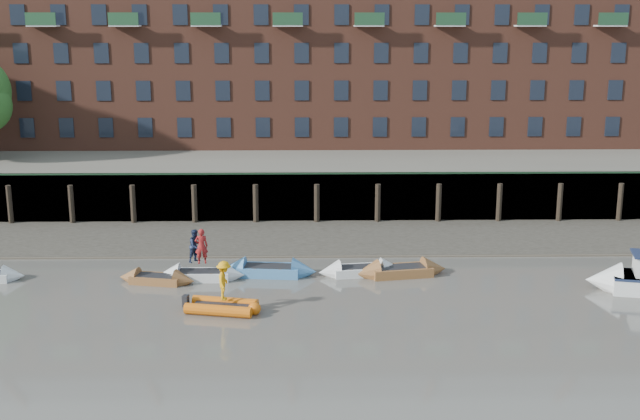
{
  "coord_description": "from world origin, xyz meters",
  "views": [
    {
      "loc": [
        1.31,
        -29.36,
        13.04
      ],
      "look_at": [
        2.04,
        12.0,
        3.2
      ],
      "focal_mm": 45.0,
      "sensor_mm": 36.0,
      "label": 1
    }
  ],
  "objects_px": {
    "rowboat_2": "(157,279)",
    "person_rower_b": "(196,246)",
    "rowboat_5": "(361,270)",
    "rowboat_4": "(269,270)",
    "rib_tender": "(225,307)",
    "person_rower_a": "(201,246)",
    "rowboat_6": "(401,271)",
    "rowboat_3": "(201,275)",
    "person_rib_crew": "(224,281)"
  },
  "relations": [
    {
      "from": "rowboat_5",
      "to": "person_rib_crew",
      "type": "relative_size",
      "value": 2.52
    },
    {
      "from": "person_rower_a",
      "to": "rowboat_5",
      "type": "bearing_deg",
      "value": 174.34
    },
    {
      "from": "rowboat_2",
      "to": "rowboat_4",
      "type": "relative_size",
      "value": 0.81
    },
    {
      "from": "rowboat_2",
      "to": "rib_tender",
      "type": "distance_m",
      "value": 5.73
    },
    {
      "from": "rowboat_6",
      "to": "person_rib_crew",
      "type": "height_order",
      "value": "person_rib_crew"
    },
    {
      "from": "person_rower_b",
      "to": "rowboat_5",
      "type": "bearing_deg",
      "value": -45.76
    },
    {
      "from": "rowboat_4",
      "to": "rib_tender",
      "type": "relative_size",
      "value": 1.46
    },
    {
      "from": "person_rower_a",
      "to": "person_rib_crew",
      "type": "relative_size",
      "value": 1.01
    },
    {
      "from": "rowboat_4",
      "to": "person_rower_a",
      "type": "bearing_deg",
      "value": -162.39
    },
    {
      "from": "rowboat_2",
      "to": "rowboat_6",
      "type": "relative_size",
      "value": 0.82
    },
    {
      "from": "rowboat_3",
      "to": "person_rower_a",
      "type": "distance_m",
      "value": 1.57
    },
    {
      "from": "rowboat_3",
      "to": "rib_tender",
      "type": "relative_size",
      "value": 1.28
    },
    {
      "from": "rib_tender",
      "to": "rowboat_2",
      "type": "bearing_deg",
      "value": 144.48
    },
    {
      "from": "rowboat_6",
      "to": "person_rower_a",
      "type": "height_order",
      "value": "person_rower_a"
    },
    {
      "from": "rowboat_5",
      "to": "person_rower_a",
      "type": "relative_size",
      "value": 2.5
    },
    {
      "from": "person_rower_a",
      "to": "rowboat_3",
      "type": "bearing_deg",
      "value": -45.1
    },
    {
      "from": "rowboat_2",
      "to": "rowboat_6",
      "type": "xyz_separation_m",
      "value": [
        12.56,
        0.97,
        0.05
      ]
    },
    {
      "from": "person_rower_a",
      "to": "person_rower_b",
      "type": "bearing_deg",
      "value": -48.05
    },
    {
      "from": "rowboat_6",
      "to": "person_rib_crew",
      "type": "relative_size",
      "value": 2.78
    },
    {
      "from": "rowboat_6",
      "to": "person_rower_b",
      "type": "relative_size",
      "value": 2.94
    },
    {
      "from": "person_rower_b",
      "to": "rowboat_2",
      "type": "bearing_deg",
      "value": 151.88
    },
    {
      "from": "rowboat_4",
      "to": "rowboat_6",
      "type": "bearing_deg",
      "value": 4.25
    },
    {
      "from": "rowboat_3",
      "to": "rowboat_5",
      "type": "relative_size",
      "value": 0.98
    },
    {
      "from": "rowboat_2",
      "to": "rowboat_5",
      "type": "bearing_deg",
      "value": 17.74
    },
    {
      "from": "person_rib_crew",
      "to": "rib_tender",
      "type": "bearing_deg",
      "value": -177.12
    },
    {
      "from": "rowboat_6",
      "to": "rib_tender",
      "type": "height_order",
      "value": "rowboat_6"
    },
    {
      "from": "person_rower_b",
      "to": "rowboat_6",
      "type": "bearing_deg",
      "value": -47.4
    },
    {
      "from": "rib_tender",
      "to": "person_rower_b",
      "type": "relative_size",
      "value": 2.03
    },
    {
      "from": "person_rower_a",
      "to": "person_rib_crew",
      "type": "xyz_separation_m",
      "value": [
        1.6,
        -4.58,
        -0.33
      ]
    },
    {
      "from": "rowboat_3",
      "to": "person_rower_b",
      "type": "height_order",
      "value": "person_rower_b"
    },
    {
      "from": "rowboat_5",
      "to": "rib_tender",
      "type": "relative_size",
      "value": 1.31
    },
    {
      "from": "person_rower_b",
      "to": "person_rib_crew",
      "type": "bearing_deg",
      "value": -117.0
    },
    {
      "from": "rowboat_6",
      "to": "person_rower_a",
      "type": "xyz_separation_m",
      "value": [
        -10.3,
        -0.5,
        1.54
      ]
    },
    {
      "from": "rowboat_4",
      "to": "rowboat_5",
      "type": "distance_m",
      "value": 4.82
    },
    {
      "from": "rowboat_5",
      "to": "person_rower_a",
      "type": "xyz_separation_m",
      "value": [
        -8.2,
        -0.69,
        1.57
      ]
    },
    {
      "from": "rowboat_2",
      "to": "rowboat_3",
      "type": "height_order",
      "value": "rowboat_3"
    },
    {
      "from": "rowboat_6",
      "to": "rowboat_4",
      "type": "bearing_deg",
      "value": 168.07
    },
    {
      "from": "rowboat_6",
      "to": "person_rower_a",
      "type": "bearing_deg",
      "value": 172.51
    },
    {
      "from": "rowboat_5",
      "to": "person_rower_b",
      "type": "relative_size",
      "value": 2.66
    },
    {
      "from": "person_rower_b",
      "to": "rowboat_3",
      "type": "bearing_deg",
      "value": -87.09
    },
    {
      "from": "person_rower_b",
      "to": "person_rower_a",
      "type": "bearing_deg",
      "value": -86.29
    },
    {
      "from": "rowboat_4",
      "to": "rib_tender",
      "type": "distance_m",
      "value": 5.69
    },
    {
      "from": "rowboat_5",
      "to": "rowboat_4",
      "type": "bearing_deg",
      "value": 171.52
    },
    {
      "from": "rowboat_5",
      "to": "rib_tender",
      "type": "distance_m",
      "value": 8.52
    },
    {
      "from": "rowboat_3",
      "to": "rowboat_6",
      "type": "distance_m",
      "value": 10.38
    },
    {
      "from": "rib_tender",
      "to": "person_rower_b",
      "type": "distance_m",
      "value": 5.52
    },
    {
      "from": "rowboat_3",
      "to": "rowboat_6",
      "type": "relative_size",
      "value": 0.89
    },
    {
      "from": "rowboat_5",
      "to": "person_rower_a",
      "type": "distance_m",
      "value": 8.37
    },
    {
      "from": "rowboat_2",
      "to": "person_rower_b",
      "type": "bearing_deg",
      "value": 31.97
    },
    {
      "from": "rowboat_3",
      "to": "rowboat_6",
      "type": "xyz_separation_m",
      "value": [
        10.37,
        0.45,
        0.02
      ]
    }
  ]
}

